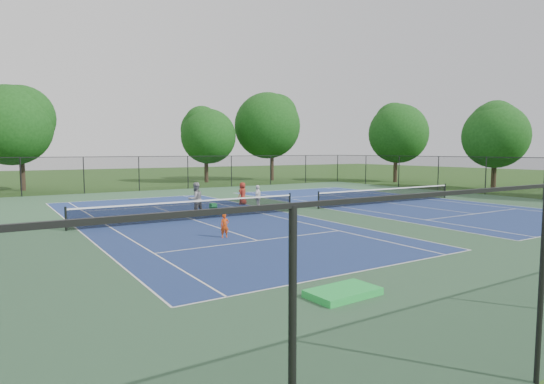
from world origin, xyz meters
TOP-DOWN VIEW (x-y plane):
  - ground at (0.00, 0.00)m, footprint 140.00×140.00m
  - court_pad at (0.00, 0.00)m, footprint 36.00×36.00m
  - tennis_court_left at (-7.00, 0.00)m, footprint 12.00×23.83m
  - tennis_court_right at (7.00, 0.00)m, footprint 12.00×23.83m
  - perimeter_fence at (0.00, 0.00)m, footprint 36.08×36.08m
  - tree_back_a at (-13.00, 24.00)m, footprint 6.80×6.80m
  - tree_back_c at (5.00, 25.00)m, footprint 6.00×6.00m
  - tree_back_d at (13.00, 24.00)m, footprint 7.80×7.80m
  - tree_side_e at (23.00, 14.00)m, footprint 6.60×6.60m
  - tree_side_f at (24.00, 3.00)m, footprint 5.80×5.80m
  - child_player at (-7.79, -5.11)m, footprint 0.39×0.30m
  - instructor at (-6.40, 1.11)m, footprint 0.99×0.84m
  - bystander_a at (-2.24, 1.61)m, footprint 0.90×0.84m
  - bystander_c at (-1.71, 4.45)m, footprint 0.84×0.73m
  - ball_crate at (-5.58, 0.68)m, footprint 0.41×0.36m
  - ball_hopper at (-5.58, 0.68)m, footprint 0.36×0.30m
  - green_tarp at (-8.70, -13.30)m, footprint 1.80×1.10m

SIDE VIEW (x-z plane):
  - ground at x=0.00m, z-range 0.00..0.00m
  - court_pad at x=0.00m, z-range 0.00..0.01m
  - green_tarp at x=-8.70m, z-range 0.01..0.18m
  - tennis_court_left at x=-7.00m, z-range -0.44..0.63m
  - tennis_court_right at x=7.00m, z-range -0.44..0.63m
  - ball_crate at x=-5.58m, z-range 0.00..0.27m
  - ball_hopper at x=-5.58m, z-range 0.27..0.69m
  - child_player at x=-7.79m, z-range 0.00..0.97m
  - bystander_c at x=-1.71m, z-range 0.00..1.45m
  - bystander_a at x=-2.24m, z-range 0.00..1.49m
  - instructor at x=-6.40m, z-range 0.00..1.82m
  - perimeter_fence at x=0.00m, z-range 0.09..3.11m
  - tree_side_f at x=24.00m, z-range 1.19..9.31m
  - tree_back_c at x=5.00m, z-range 1.28..9.68m
  - tree_side_e at x=23.00m, z-range 1.37..10.25m
  - tree_back_a at x=-13.00m, z-range 1.46..10.61m
  - tree_back_d at x=13.00m, z-range 1.64..12.01m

